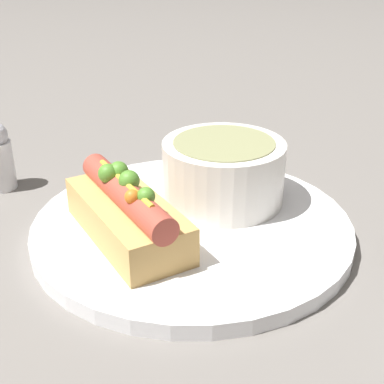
% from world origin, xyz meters
% --- Properties ---
extents(ground_plane, '(4.00, 4.00, 0.00)m').
position_xyz_m(ground_plane, '(0.00, 0.00, 0.00)').
color(ground_plane, slate).
extents(dinner_plate, '(0.29, 0.29, 0.01)m').
position_xyz_m(dinner_plate, '(0.00, 0.00, 0.01)').
color(dinner_plate, white).
rests_on(dinner_plate, ground_plane).
extents(hot_dog, '(0.14, 0.07, 0.06)m').
position_xyz_m(hot_dog, '(0.00, -0.06, 0.04)').
color(hot_dog, tan).
rests_on(hot_dog, dinner_plate).
extents(soup_bowl, '(0.12, 0.12, 0.06)m').
position_xyz_m(soup_bowl, '(-0.02, 0.05, 0.05)').
color(soup_bowl, silver).
rests_on(soup_bowl, dinner_plate).
extents(spoon, '(0.13, 0.12, 0.01)m').
position_xyz_m(spoon, '(-0.09, 0.03, 0.02)').
color(spoon, '#B7B7BC').
rests_on(spoon, dinner_plate).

